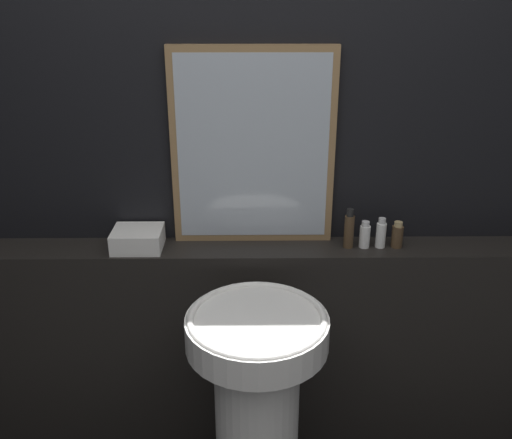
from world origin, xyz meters
TOP-DOWN VIEW (x-y plane):
  - wall_back at (0.00, 1.46)m, footprint 8.00×0.06m
  - vanity_counter at (0.00, 1.34)m, footprint 2.88×0.18m
  - pedestal_sink at (0.03, 0.95)m, footprint 0.46×0.46m
  - mirror at (0.02, 1.41)m, footprint 0.60×0.03m
  - towel_stack at (-0.41, 1.34)m, footprint 0.18×0.16m
  - shampoo_bottle at (0.38, 1.34)m, footprint 0.04×0.04m
  - conditioner_bottle at (0.44, 1.34)m, footprint 0.04×0.04m
  - lotion_bottle at (0.50, 1.34)m, footprint 0.04×0.04m
  - body_wash_bottle at (0.56, 1.34)m, footprint 0.04×0.04m

SIDE VIEW (x-z plane):
  - vanity_counter at x=0.00m, z-range 0.00..0.90m
  - pedestal_sink at x=0.03m, z-range 0.07..0.93m
  - towel_stack at x=-0.41m, z-range 0.90..0.97m
  - body_wash_bottle at x=0.56m, z-range 0.90..1.00m
  - conditioner_bottle at x=0.44m, z-range 0.90..1.00m
  - lotion_bottle at x=0.50m, z-range 0.90..1.01m
  - shampoo_bottle at x=0.38m, z-range 0.89..1.05m
  - wall_back at x=0.00m, z-range 0.00..2.50m
  - mirror at x=0.02m, z-range 0.90..1.63m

